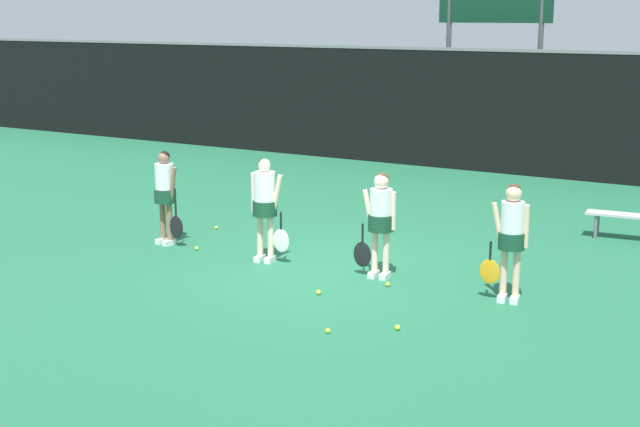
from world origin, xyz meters
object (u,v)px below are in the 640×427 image
player_1 (265,202)px  tennis_ball_0 (319,292)px  tennis_ball_4 (328,331)px  player_3 (511,232)px  player_0 (165,190)px  player_2 (380,216)px  tennis_ball_2 (197,248)px  tennis_ball_1 (388,284)px  tennis_ball_3 (216,228)px  tennis_ball_5 (397,327)px  scoreboard (495,10)px

player_1 → tennis_ball_0: player_1 is taller
tennis_ball_4 → player_3: bearing=57.5°
player_0 → player_3: bearing=8.5°
player_1 → player_3: bearing=-8.0°
player_2 → tennis_ball_2: size_ratio=24.39×
tennis_ball_1 → tennis_ball_2: tennis_ball_1 is taller
tennis_ball_3 → tennis_ball_4: bearing=-39.2°
player_2 → tennis_ball_4: (0.55, -2.52, -0.93)m
tennis_ball_0 → tennis_ball_5: same height
player_3 → tennis_ball_3: (-6.12, 1.32, -0.97)m
player_1 → player_2: size_ratio=1.04×
player_0 → tennis_ball_1: bearing=5.2°
player_0 → player_1: size_ratio=0.98×
scoreboard → player_1: (0.43, -11.56, -3.06)m
player_3 → tennis_ball_4: size_ratio=25.51×
scoreboard → player_3: 12.75m
player_1 → tennis_ball_2: player_1 is taller
player_1 → tennis_ball_0: (1.65, -1.09, -0.96)m
player_3 → tennis_ball_1: player_3 is taller
player_0 → player_2: (4.13, 0.10, 0.00)m
player_0 → tennis_ball_0: bearing=-8.1°
player_1 → player_3: player_1 is taller
tennis_ball_0 → tennis_ball_5: 1.78m
player_3 → tennis_ball_2: size_ratio=25.11×
scoreboard → tennis_ball_2: 12.30m
player_1 → tennis_ball_1: 2.53m
tennis_ball_4 → tennis_ball_1: bearing=95.9°
player_1 → tennis_ball_2: size_ratio=25.25×
tennis_ball_5 → tennis_ball_2: bearing=158.9°
player_1 → tennis_ball_5: size_ratio=23.72×
player_2 → tennis_ball_0: size_ratio=22.74×
tennis_ball_3 → tennis_ball_4: size_ratio=1.03×
player_2 → player_3: player_3 is taller
scoreboard → tennis_ball_3: size_ratio=77.96×
tennis_ball_0 → tennis_ball_4: tennis_ball_0 is taller
scoreboard → player_2: (2.44, -11.42, -3.08)m
tennis_ball_3 → scoreboard: bearing=81.1°
player_2 → tennis_ball_4: 2.75m
player_0 → tennis_ball_2: player_0 is taller
player_3 → player_1: bearing=170.4°
player_2 → tennis_ball_3: size_ratio=24.03×
tennis_ball_5 → tennis_ball_0: bearing=155.3°
player_3 → scoreboard: bearing=101.4°
player_0 → tennis_ball_3: bearing=94.6°
tennis_ball_5 → tennis_ball_1: bearing=120.2°
player_0 → tennis_ball_2: 1.17m
player_1 → tennis_ball_2: bearing=172.8°
player_1 → tennis_ball_3: 2.62m
tennis_ball_2 → tennis_ball_3: size_ratio=0.99×
player_1 → tennis_ball_5: player_1 is taller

